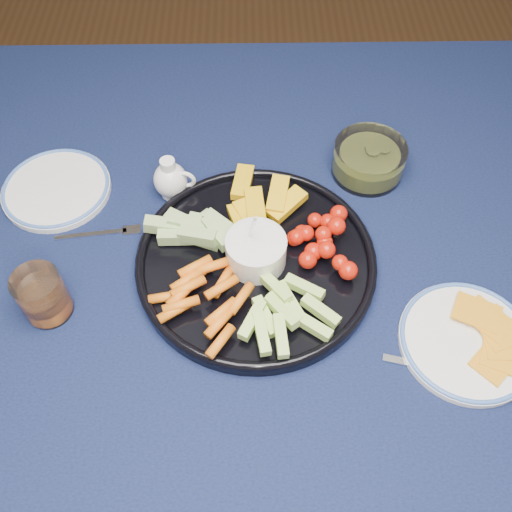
{
  "coord_description": "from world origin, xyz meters",
  "views": [
    {
      "loc": [
        -0.04,
        -0.6,
        1.53
      ],
      "look_at": [
        -0.03,
        -0.08,
        0.78
      ],
      "focal_mm": 40.0,
      "sensor_mm": 36.0,
      "label": 1
    }
  ],
  "objects_px": {
    "dining_table": "(274,258)",
    "creamer_pitcher": "(171,180)",
    "crudite_platter": "(254,258)",
    "juice_tumbler": "(44,297)",
    "pickle_bowl": "(368,161)",
    "cheese_plate": "(468,340)",
    "side_plate_extra": "(56,189)"
  },
  "relations": [
    {
      "from": "side_plate_extra",
      "to": "creamer_pitcher",
      "type": "bearing_deg",
      "value": -1.98
    },
    {
      "from": "dining_table",
      "to": "crudite_platter",
      "type": "height_order",
      "value": "crudite_platter"
    },
    {
      "from": "pickle_bowl",
      "to": "side_plate_extra",
      "type": "height_order",
      "value": "pickle_bowl"
    },
    {
      "from": "dining_table",
      "to": "cheese_plate",
      "type": "bearing_deg",
      "value": -38.51
    },
    {
      "from": "side_plate_extra",
      "to": "crudite_platter",
      "type": "bearing_deg",
      "value": -25.31
    },
    {
      "from": "dining_table",
      "to": "creamer_pitcher",
      "type": "xyz_separation_m",
      "value": [
        -0.18,
        0.08,
        0.12
      ]
    },
    {
      "from": "crudite_platter",
      "to": "creamer_pitcher",
      "type": "relative_size",
      "value": 4.72
    },
    {
      "from": "dining_table",
      "to": "side_plate_extra",
      "type": "height_order",
      "value": "side_plate_extra"
    },
    {
      "from": "pickle_bowl",
      "to": "cheese_plate",
      "type": "relative_size",
      "value": 0.65
    },
    {
      "from": "cheese_plate",
      "to": "creamer_pitcher",
      "type": "bearing_deg",
      "value": 146.36
    },
    {
      "from": "crudite_platter",
      "to": "creamer_pitcher",
      "type": "xyz_separation_m",
      "value": [
        -0.14,
        0.16,
        0.01
      ]
    },
    {
      "from": "crudite_platter",
      "to": "juice_tumbler",
      "type": "height_order",
      "value": "crudite_platter"
    },
    {
      "from": "dining_table",
      "to": "pickle_bowl",
      "type": "relative_size",
      "value": 12.61
    },
    {
      "from": "dining_table",
      "to": "crudite_platter",
      "type": "distance_m",
      "value": 0.14
    },
    {
      "from": "juice_tumbler",
      "to": "crudite_platter",
      "type": "bearing_deg",
      "value": 13.65
    },
    {
      "from": "crudite_platter",
      "to": "juice_tumbler",
      "type": "relative_size",
      "value": 4.54
    },
    {
      "from": "side_plate_extra",
      "to": "juice_tumbler",
      "type": "bearing_deg",
      "value": -82.0
    },
    {
      "from": "cheese_plate",
      "to": "crudite_platter",
      "type": "bearing_deg",
      "value": 155.2
    },
    {
      "from": "crudite_platter",
      "to": "cheese_plate",
      "type": "xyz_separation_m",
      "value": [
        0.32,
        -0.15,
        -0.01
      ]
    },
    {
      "from": "pickle_bowl",
      "to": "cheese_plate",
      "type": "xyz_separation_m",
      "value": [
        0.11,
        -0.36,
        -0.02
      ]
    },
    {
      "from": "pickle_bowl",
      "to": "juice_tumbler",
      "type": "bearing_deg",
      "value": -151.65
    },
    {
      "from": "dining_table",
      "to": "pickle_bowl",
      "type": "bearing_deg",
      "value": 37.2
    },
    {
      "from": "side_plate_extra",
      "to": "cheese_plate",
      "type": "bearing_deg",
      "value": -25.07
    },
    {
      "from": "crudite_platter",
      "to": "dining_table",
      "type": "bearing_deg",
      "value": 64.37
    },
    {
      "from": "crudite_platter",
      "to": "juice_tumbler",
      "type": "bearing_deg",
      "value": -166.35
    },
    {
      "from": "dining_table",
      "to": "juice_tumbler",
      "type": "relative_size",
      "value": 19.26
    },
    {
      "from": "dining_table",
      "to": "cheese_plate",
      "type": "xyz_separation_m",
      "value": [
        0.28,
        -0.22,
        0.1
      ]
    },
    {
      "from": "cheese_plate",
      "to": "dining_table",
      "type": "bearing_deg",
      "value": 141.49
    },
    {
      "from": "creamer_pitcher",
      "to": "juice_tumbler",
      "type": "bearing_deg",
      "value": -126.45
    },
    {
      "from": "dining_table",
      "to": "juice_tumbler",
      "type": "bearing_deg",
      "value": -156.62
    },
    {
      "from": "creamer_pitcher",
      "to": "juice_tumbler",
      "type": "relative_size",
      "value": 0.96
    },
    {
      "from": "dining_table",
      "to": "creamer_pitcher",
      "type": "bearing_deg",
      "value": 155.12
    }
  ]
}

